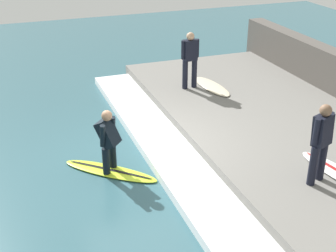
# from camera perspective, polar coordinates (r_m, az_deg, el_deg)

# --- Properties ---
(ground_plane) EXTENTS (28.00, 28.00, 0.00)m
(ground_plane) POSITION_cam_1_polar(r_m,az_deg,el_deg) (10.01, -3.26, -4.14)
(ground_plane) COLOR #335B66
(concrete_ledge) EXTENTS (4.40, 10.42, 0.38)m
(concrete_ledge) POSITION_cam_1_polar(r_m,az_deg,el_deg) (11.21, 13.11, -0.30)
(concrete_ledge) COLOR slate
(concrete_ledge) RESTS_ON ground_plane
(wave_foam_crest) EXTENTS (1.04, 9.90, 0.19)m
(wave_foam_crest) POSITION_cam_1_polar(r_m,az_deg,el_deg) (10.12, -0.08, -3.11)
(wave_foam_crest) COLOR white
(wave_foam_crest) RESTS_ON ground_plane
(surfboard_riding) EXTENTS (1.84, 1.73, 0.07)m
(surfboard_riding) POSITION_cam_1_polar(r_m,az_deg,el_deg) (9.60, -7.05, -5.46)
(surfboard_riding) COLOR #BFE02D
(surfboard_riding) RESTS_ON ground_plane
(surfer_riding) EXTENTS (0.56, 0.55, 1.31)m
(surfer_riding) POSITION_cam_1_polar(r_m,az_deg,el_deg) (9.24, -7.30, -1.46)
(surfer_riding) COLOR black
(surfer_riding) RESTS_ON surfboard_riding
(surfer_waiting_near) EXTENTS (0.52, 0.24, 1.53)m
(surfer_waiting_near) POSITION_cam_1_polar(r_m,az_deg,el_deg) (12.58, 2.70, 8.38)
(surfer_waiting_near) COLOR black
(surfer_waiting_near) RESTS_ON concrete_ledge
(surfboard_waiting_near) EXTENTS (0.65, 1.70, 0.06)m
(surfboard_waiting_near) POSITION_cam_1_polar(r_m,az_deg,el_deg) (12.91, 5.37, 4.84)
(surfboard_waiting_near) COLOR beige
(surfboard_waiting_near) RESTS_ON concrete_ledge
(surfer_waiting_far) EXTENTS (0.49, 0.35, 1.51)m
(surfer_waiting_far) POSITION_cam_1_polar(r_m,az_deg,el_deg) (8.56, 18.17, -1.60)
(surfer_waiting_far) COLOR black
(surfer_waiting_far) RESTS_ON concrete_ledge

